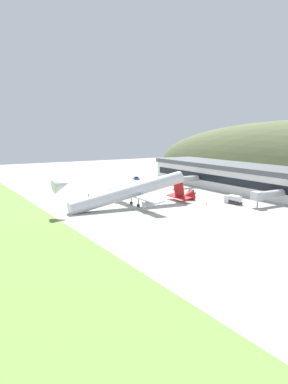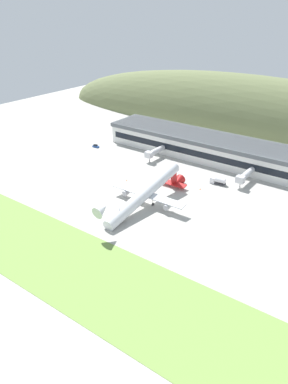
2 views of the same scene
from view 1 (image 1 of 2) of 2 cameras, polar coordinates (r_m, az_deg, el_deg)
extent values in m
plane|color=#ADAAA3|center=(130.12, -0.53, -2.08)|extent=(367.65, 367.65, 0.00)
cube|color=#759947|center=(114.38, -21.05, -4.33)|extent=(330.89, 30.42, 0.08)
cube|color=white|center=(164.26, 16.36, 1.91)|extent=(116.03, 21.14, 11.02)
cube|color=#565B60|center=(163.75, 16.44, 3.48)|extent=(117.23, 22.34, 1.98)
cube|color=black|center=(156.73, 13.72, 1.47)|extent=(111.39, 0.16, 3.09)
cylinder|color=silver|center=(170.88, 6.53, 2.01)|extent=(2.60, 12.40, 2.60)
cube|color=silver|center=(167.20, 4.84, 1.87)|extent=(3.38, 2.86, 2.86)
cylinder|color=slate|center=(167.76, 4.97, 1.20)|extent=(0.36, 0.36, 4.00)
cylinder|color=silver|center=(136.56, 18.63, -0.32)|extent=(2.60, 13.00, 2.60)
cube|color=silver|center=(131.72, 16.79, -0.58)|extent=(3.38, 2.86, 2.86)
cylinder|color=slate|center=(132.44, 16.90, -1.41)|extent=(0.36, 0.36, 4.00)
cylinder|color=silver|center=(126.90, -2.26, 0.04)|extent=(4.44, 43.35, 11.76)
cone|color=silver|center=(116.87, -12.51, 1.03)|extent=(4.35, 5.55, 5.12)
cone|color=red|center=(140.66, 6.40, -0.81)|extent=(4.35, 6.43, 5.27)
cube|color=red|center=(137.83, 5.28, 0.93)|extent=(0.50, 5.29, 8.51)
cube|color=red|center=(138.62, 5.33, -0.71)|extent=(11.54, 3.12, 0.89)
cube|color=silver|center=(128.12, -1.42, -0.39)|extent=(32.46, 3.62, 1.06)
cylinder|color=#9E9EA3|center=(136.56, -3.63, -0.41)|extent=(2.30, 3.94, 2.88)
cylinder|color=#9E9EA3|center=(119.88, 0.66, -1.78)|extent=(2.30, 3.94, 2.88)
cylinder|color=#2D2D2D|center=(130.63, -1.95, -1.23)|extent=(0.28, 0.28, 2.20)
cylinder|color=#2D2D2D|center=(130.84, -1.95, -1.71)|extent=(0.45, 1.10, 1.10)
cylinder|color=#2D2D2D|center=(126.46, -0.87, -1.59)|extent=(0.28, 0.28, 2.20)
cylinder|color=#2D2D2D|center=(126.68, -0.87, -2.08)|extent=(0.45, 1.10, 1.10)
cylinder|color=#2D2D2D|center=(120.62, -8.48, -0.75)|extent=(0.22, 0.22, 1.98)
cylinder|color=#2D2D2D|center=(120.80, -8.47, -1.22)|extent=(0.30, 0.83, 0.82)
cube|color=#999EA3|center=(155.94, 7.27, -0.06)|extent=(4.00, 1.97, 0.82)
cube|color=black|center=(155.97, 7.23, 0.22)|extent=(2.24, 1.58, 0.67)
cube|color=#264C99|center=(197.31, -1.16, 2.02)|extent=(3.76, 1.92, 0.83)
cube|color=black|center=(197.36, -1.19, 2.24)|extent=(2.11, 1.55, 0.68)
cube|color=silver|center=(138.66, 12.73, -1.05)|extent=(2.30, 2.59, 2.59)
cube|color=black|center=(139.31, 12.40, -0.79)|extent=(0.22, 2.09, 1.14)
cube|color=#38383D|center=(136.63, 13.75, -1.60)|extent=(4.69, 2.50, 0.90)
cylinder|color=silver|center=(136.33, 13.78, -0.94)|extent=(4.47, 2.61, 2.33)
cube|color=orange|center=(133.64, 9.52, -1.90)|extent=(0.52, 0.52, 0.03)
cone|color=orange|center=(133.58, 9.52, -1.77)|extent=(0.40, 0.40, 0.55)
cube|color=orange|center=(151.55, -1.28, -0.42)|extent=(0.52, 0.52, 0.03)
cone|color=orange|center=(151.50, -1.28, -0.31)|extent=(0.40, 0.40, 0.55)
camera|label=2|loc=(69.96, -88.20, 39.90)|focal=35.00mm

